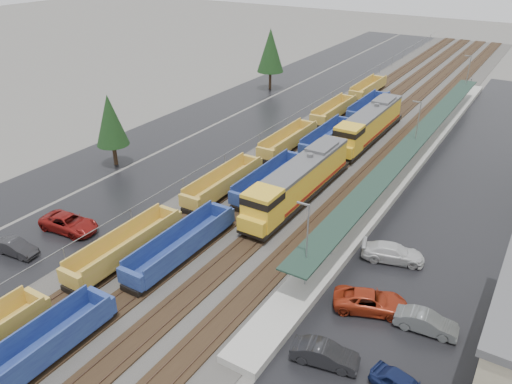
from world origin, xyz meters
TOP-DOWN VIEW (x-y plane):
  - ballast_strip at (0.00, 60.00)m, footprint 20.00×160.00m
  - trackbed at (-0.00, 60.00)m, footprint 14.60×160.00m
  - west_parking_lot at (-15.00, 60.00)m, footprint 10.00×160.00m
  - west_road at (-25.00, 60.00)m, footprint 9.00×160.00m
  - east_commuter_lot at (19.00, 50.00)m, footprint 16.00×100.00m
  - station_platform at (9.50, 50.01)m, footprint 3.00×80.00m
  - chainlink_fence at (-9.50, 58.44)m, footprint 0.08×160.04m
  - tree_west_near at (-22.00, 30.00)m, footprint 3.96×3.96m
  - tree_west_far at (-23.00, 70.00)m, footprint 4.84×4.84m
  - locomotive_lead at (2.00, 33.00)m, footprint 3.08×20.31m
  - locomotive_trail at (2.00, 54.00)m, footprint 3.08×20.31m
  - well_string_yellow at (-6.00, 30.78)m, footprint 2.57×102.70m
  - well_string_blue at (-2.00, 26.40)m, footprint 2.60×91.09m
  - parked_car_west_b at (-14.93, 11.02)m, footprint 2.02×4.43m
  - parked_car_west_c at (-14.15, 16.28)m, footprint 3.33×6.18m
  - parked_car_east_a at (14.10, 13.86)m, footprint 2.49×4.82m
  - parked_car_east_b at (14.80, 20.62)m, footprint 4.41×6.20m
  - parked_car_east_c at (14.17, 27.90)m, footprint 3.64×5.84m
  - parked_car_east_e at (19.03, 20.56)m, footprint 1.99×4.63m

SIDE VIEW (x-z plane):
  - west_parking_lot at x=-15.00m, z-range 0.00..0.02m
  - west_road at x=-25.00m, z-range 0.00..0.02m
  - east_commuter_lot at x=19.00m, z-range 0.00..0.02m
  - ballast_strip at x=0.00m, z-range 0.00..0.08m
  - trackbed at x=0.00m, z-range 0.05..0.27m
  - parked_car_west_b at x=-14.93m, z-range 0.00..1.41m
  - station_platform at x=9.50m, z-range -3.27..4.73m
  - parked_car_east_e at x=19.03m, z-range 0.00..1.48m
  - parked_car_east_a at x=14.10m, z-range 0.00..1.51m
  - parked_car_east_b at x=14.80m, z-range 0.00..1.57m
  - parked_car_east_c at x=14.17m, z-range 0.00..1.58m
  - parked_car_west_c at x=-14.15m, z-range 0.00..1.65m
  - well_string_yellow at x=-6.00m, z-range 0.00..2.28m
  - well_string_blue at x=-2.00m, z-range 0.00..2.31m
  - chainlink_fence at x=-9.50m, z-range 0.60..2.62m
  - locomotive_lead at x=2.00m, z-range 0.15..4.74m
  - locomotive_trail at x=2.00m, z-range 0.15..4.74m
  - tree_west_near at x=-22.00m, z-range 1.32..10.32m
  - tree_west_far at x=-23.00m, z-range 1.62..12.62m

